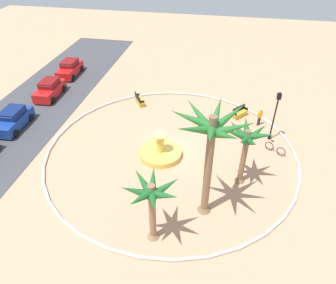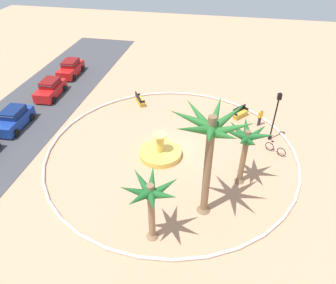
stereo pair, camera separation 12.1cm
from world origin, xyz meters
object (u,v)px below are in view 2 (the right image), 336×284
palm_tree_by_curb (150,196)px  bench_east (140,101)px  fountain (160,152)px  lamppost (276,113)px  palm_tree_near_fountain (210,137)px  parked_car_rightmost (71,68)px  parked_car_second (14,119)px  bicycle_red_frame (275,149)px  bench_west (240,114)px  palm_tree_mid_plaza (246,141)px  person_cyclist_helmet (260,116)px  parked_car_third (50,89)px

palm_tree_by_curb → bench_east: (14.69, 4.78, -2.96)m
fountain → lamppost: 9.41m
lamppost → fountain: bearing=115.0°
bench_east → lamppost: lamppost is taller
palm_tree_near_fountain → parked_car_rightmost: bearing=44.7°
palm_tree_near_fountain → parked_car_second: 18.58m
bicycle_red_frame → parked_car_second: size_ratio=0.36×
bench_west → lamppost: 4.40m
lamppost → parked_car_second: (-2.44, 21.37, -1.72)m
palm_tree_mid_plaza → parked_car_second: (3.07, 18.99, -2.66)m
bicycle_red_frame → bench_west: bearing=29.5°
bench_east → lamppost: size_ratio=0.38×
bench_west → palm_tree_by_curb: bearing=161.5°
fountain → bench_east: size_ratio=1.98×
fountain → parked_car_rightmost: bearing=46.7°
palm_tree_near_fountain → person_cyclist_helmet: (10.52, -3.69, -4.69)m
bicycle_red_frame → bench_east: bearing=66.4°
palm_tree_by_curb → parked_car_rightmost: palm_tree_by_curb is taller
palm_tree_mid_plaza → bicycle_red_frame: palm_tree_mid_plaza is taller
bench_east → fountain: bearing=-153.8°
fountain → parked_car_third: bearing=60.7°
palm_tree_by_curb → parked_car_rightmost: size_ratio=1.07×
palm_tree_near_fountain → palm_tree_by_curb: palm_tree_near_fountain is taller
bench_east → parked_car_rightmost: size_ratio=0.40×
parked_car_second → bench_east: bearing=-57.7°
fountain → bench_west: bearing=-40.6°
fountain → parked_car_rightmost: 17.92m
palm_tree_by_curb → parked_car_third: bearing=43.9°
parked_car_second → parked_car_third: same height
lamppost → bicycle_red_frame: lamppost is taller
palm_tree_near_fountain → bench_west: palm_tree_near_fountain is taller
fountain → person_cyclist_helmet: fountain is taller
palm_tree_mid_plaza → palm_tree_by_curb: bearing=139.8°
bench_east → palm_tree_by_curb: bearing=-162.0°
palm_tree_mid_plaza → parked_car_third: palm_tree_mid_plaza is taller
bench_east → parked_car_third: 9.15m
palm_tree_by_curb → palm_tree_mid_plaza: palm_tree_mid_plaza is taller
parked_car_third → parked_car_rightmost: (5.09, 0.26, 0.00)m
lamppost → person_cyclist_helmet: size_ratio=2.66×
lamppost → parked_car_rightmost: 23.00m
fountain → person_cyclist_helmet: size_ratio=2.00×
palm_tree_near_fountain → palm_tree_by_curb: size_ratio=1.64×
palm_tree_near_fountain → person_cyclist_helmet: bearing=-19.3°
palm_tree_near_fountain → bench_west: size_ratio=4.61×
bench_east → parked_car_second: 11.17m
parked_car_rightmost → palm_tree_mid_plaza: bearing=-126.3°
palm_tree_near_fountain → bench_east: (12.14, 7.42, -5.24)m
lamppost → parked_car_third: size_ratio=1.05×
bench_east → parked_car_rightmost: (4.88, 9.40, 0.43)m
palm_tree_mid_plaza → bicycle_red_frame: size_ratio=3.05×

